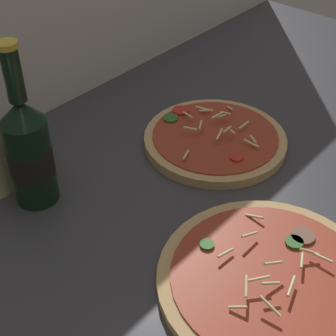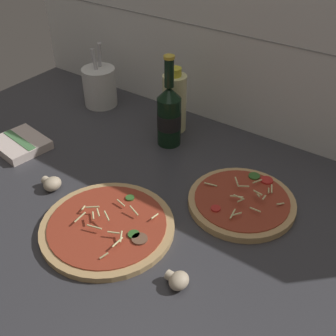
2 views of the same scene
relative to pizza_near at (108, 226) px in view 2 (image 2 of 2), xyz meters
The scene contains 10 objects.
counter_slab 10.50cm from the pizza_near, 63.40° to the left, with size 160.00×90.00×2.50cm.
tile_backsplash 61.03cm from the pizza_near, 85.18° to the left, with size 160.00×1.13×60.00cm.
pizza_near is the anchor object (origin of this frame).
pizza_far 31.08cm from the pizza_near, 50.16° to the left, with size 24.71×24.71×4.39cm.
beer_bottle 37.88cm from the pizza_near, 104.19° to the left, with size 6.60×6.60×25.58cm.
oil_bottle 45.48cm from the pizza_near, 105.92° to the left, with size 6.87×6.87×19.07cm.
mushroom_left 20.51cm from the pizza_near, behind, with size 4.81×4.58×3.20cm.
mushroom_right 21.01cm from the pizza_near, ahead, with size 4.50×4.29×3.00cm.
utensil_crock 58.70cm from the pizza_near, 133.90° to the left, with size 10.47×10.47×19.68cm.
dish_towel 42.39cm from the pizza_near, 166.34° to the left, with size 15.72×14.23×2.56cm.
Camera 2 is at (43.85, -55.09, 67.29)cm, focal length 45.00 mm.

